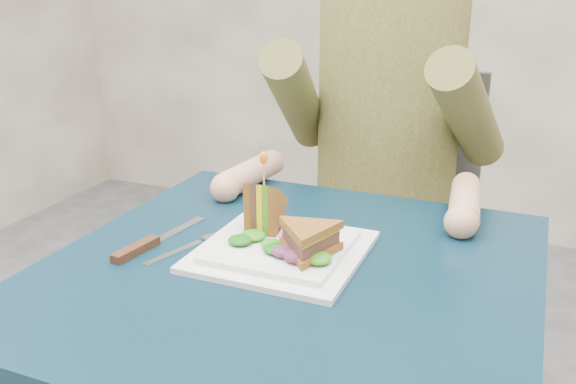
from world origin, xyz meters
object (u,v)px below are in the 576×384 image
at_px(chair, 390,220).
at_px(diner, 388,87).
at_px(table, 289,309).
at_px(fork, 187,247).
at_px(knife, 144,245).
at_px(sandwich_upright, 264,210).
at_px(sandwich_flat, 308,240).
at_px(plate, 282,249).

relative_size(chair, diner, 1.25).
relative_size(table, chair, 0.81).
height_order(fork, knife, knife).
xyz_separation_m(table, sandwich_upright, (-0.08, 0.08, 0.13)).
relative_size(sandwich_upright, knife, 0.58).
xyz_separation_m(table, sandwich_flat, (0.03, 0.01, 0.12)).
bearing_deg(plate, knife, -162.50).
xyz_separation_m(fork, knife, (-0.07, -0.03, 0.00)).
bearing_deg(plate, table, -51.01).
bearing_deg(table, knife, -171.59).
relative_size(sandwich_flat, knife, 0.77).
bearing_deg(plate, sandwich_upright, 138.87).
distance_m(sandwich_flat, sandwich_upright, 0.13).
height_order(sandwich_upright, fork, sandwich_upright).
relative_size(fork, knife, 0.79).
xyz_separation_m(table, plate, (-0.03, 0.03, 0.09)).
distance_m(chair, fork, 0.76).
distance_m(plate, knife, 0.23).
xyz_separation_m(chair, knife, (-0.25, -0.74, 0.20)).
height_order(sandwich_flat, fork, sandwich_flat).
relative_size(plate, sandwich_upright, 2.03).
height_order(table, plate, plate).
relative_size(table, sandwich_flat, 4.41).
relative_size(chair, sandwich_upright, 7.26).
distance_m(plate, fork, 0.16).
xyz_separation_m(plate, knife, (-0.22, -0.07, -0.00)).
relative_size(chair, sandwich_flat, 5.47).
height_order(diner, knife, diner).
relative_size(diner, sandwich_upright, 5.82).
bearing_deg(sandwich_upright, chair, 82.93).
xyz_separation_m(chair, sandwich_flat, (0.03, -0.70, 0.23)).
bearing_deg(fork, plate, 15.44).
height_order(diner, sandwich_upright, diner).
height_order(plate, fork, plate).
xyz_separation_m(diner, sandwich_upright, (-0.08, -0.52, -0.13)).
height_order(plate, sandwich_upright, sandwich_upright).
bearing_deg(fork, table, 3.06).
bearing_deg(sandwich_flat, table, -164.50).
bearing_deg(fork, knife, -157.85).
distance_m(plate, sandwich_upright, 0.08).
bearing_deg(table, plate, 128.99).
bearing_deg(table, diner, 90.00).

